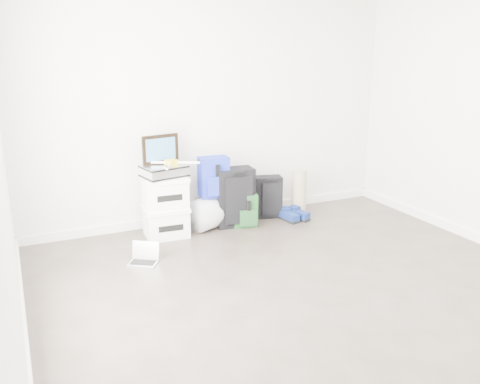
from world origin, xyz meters
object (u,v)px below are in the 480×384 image
duffel_bag (214,211)px  laptop (144,258)px  carry_on (268,197)px  boxes_stack (165,206)px  briefcase (164,171)px  large_suitcase (235,197)px

duffel_bag → laptop: bearing=-170.3°
carry_on → laptop: bearing=-143.5°
boxes_stack → briefcase: (0.00, 0.00, 0.40)m
boxes_stack → laptop: boxes_stack is taller
briefcase → duffel_bag: briefcase is taller
duffel_bag → large_suitcase: (0.23, -0.07, 0.16)m
large_suitcase → carry_on: size_ratio=1.34×
large_suitcase → laptop: (-1.23, -0.60, -0.29)m
boxes_stack → duffel_bag: (0.59, 0.07, -0.16)m
briefcase → carry_on: bearing=-7.0°
boxes_stack → laptop: 0.78m
duffel_bag → laptop: size_ratio=1.80×
large_suitcase → laptop: bearing=-149.6°
boxes_stack → duffel_bag: bearing=10.1°
briefcase → large_suitcase: size_ratio=0.64×
laptop → carry_on: bearing=55.8°
large_suitcase → carry_on: bearing=16.5°
briefcase → laptop: 1.00m
briefcase → carry_on: size_ratio=0.86×
briefcase → laptop: (-0.41, -0.60, -0.69)m
briefcase → laptop: bearing=-135.6°
large_suitcase → briefcase: bearing=-175.6°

